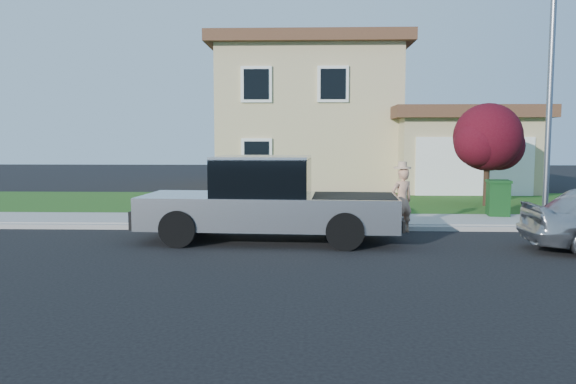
{
  "coord_description": "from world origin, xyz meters",
  "views": [
    {
      "loc": [
        -0.06,
        -11.24,
        2.3
      ],
      "look_at": [
        -0.46,
        0.47,
        1.2
      ],
      "focal_mm": 35.0,
      "sensor_mm": 36.0,
      "label": 1
    }
  ],
  "objects_px": {
    "woman": "(402,199)",
    "ornamental_tree": "(489,140)",
    "pickup_truck": "(268,202)",
    "trash_bin": "(498,198)",
    "street_lamp": "(551,99)"
  },
  "relations": [
    {
      "from": "pickup_truck",
      "to": "ornamental_tree",
      "type": "bearing_deg",
      "value": 45.54
    },
    {
      "from": "pickup_truck",
      "to": "ornamental_tree",
      "type": "height_order",
      "value": "ornamental_tree"
    },
    {
      "from": "pickup_truck",
      "to": "street_lamp",
      "type": "bearing_deg",
      "value": 8.64
    },
    {
      "from": "street_lamp",
      "to": "ornamental_tree",
      "type": "bearing_deg",
      "value": 85.24
    },
    {
      "from": "ornamental_tree",
      "to": "trash_bin",
      "type": "distance_m",
      "value": 3.3
    },
    {
      "from": "street_lamp",
      "to": "woman",
      "type": "bearing_deg",
      "value": 167.3
    },
    {
      "from": "woman",
      "to": "ornamental_tree",
      "type": "height_order",
      "value": "ornamental_tree"
    },
    {
      "from": "woman",
      "to": "trash_bin",
      "type": "distance_m",
      "value": 3.73
    },
    {
      "from": "woman",
      "to": "pickup_truck",
      "type": "bearing_deg",
      "value": -2.46
    },
    {
      "from": "pickup_truck",
      "to": "trash_bin",
      "type": "relative_size",
      "value": 5.93
    },
    {
      "from": "pickup_truck",
      "to": "trash_bin",
      "type": "distance_m",
      "value": 7.16
    },
    {
      "from": "woman",
      "to": "ornamental_tree",
      "type": "bearing_deg",
      "value": -150.86
    },
    {
      "from": "street_lamp",
      "to": "pickup_truck",
      "type": "bearing_deg",
      "value": -175.19
    },
    {
      "from": "woman",
      "to": "trash_bin",
      "type": "relative_size",
      "value": 1.74
    },
    {
      "from": "pickup_truck",
      "to": "ornamental_tree",
      "type": "relative_size",
      "value": 1.76
    }
  ]
}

